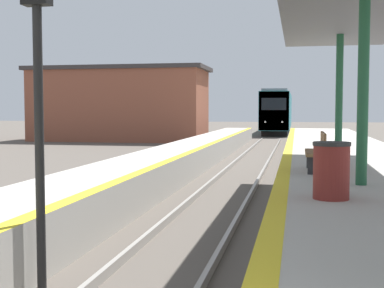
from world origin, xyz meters
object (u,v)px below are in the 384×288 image
at_px(signal_near, 37,45).
at_px(bench, 318,151).
at_px(train, 278,112).
at_px(trash_bin, 331,170).

distance_m(signal_near, bench, 7.74).
bearing_deg(train, bench, -86.71).
height_order(trash_bin, bench, trash_bin).
bearing_deg(trash_bin, train, 93.10).
bearing_deg(signal_near, train, 88.42).
bearing_deg(train, trash_bin, -86.90).
bearing_deg(train, signal_near, -91.58).
relative_size(signal_near, trash_bin, 4.95).
height_order(train, trash_bin, train).
bearing_deg(bench, trash_bin, -89.01).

